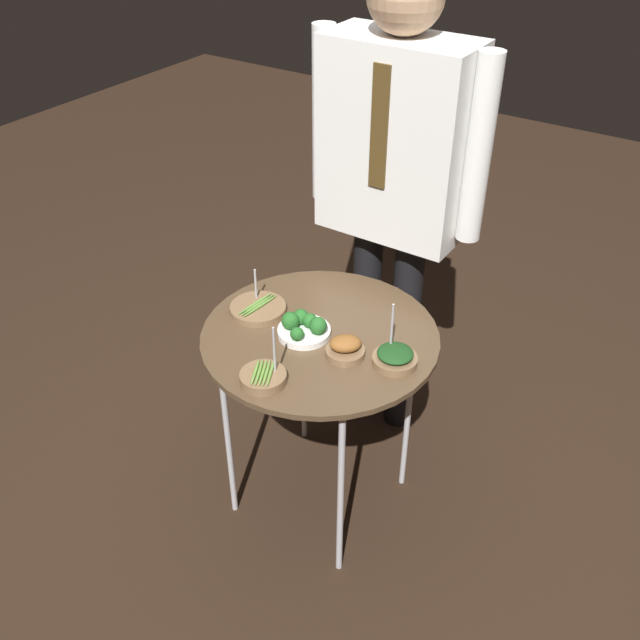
{
  "coord_description": "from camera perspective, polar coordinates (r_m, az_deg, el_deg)",
  "views": [
    {
      "loc": [
        0.92,
        -1.4,
        1.96
      ],
      "look_at": [
        0.0,
        0.0,
        0.76
      ],
      "focal_mm": 40.0,
      "sensor_mm": 36.0,
      "label": 1
    }
  ],
  "objects": [
    {
      "name": "bowl_broccoli_mid_left",
      "position": [
        2.07,
        -1.31,
        -0.58
      ],
      "size": [
        0.16,
        0.16,
        0.07
      ],
      "color": "white",
      "rests_on": "serving_cart"
    },
    {
      "name": "waiter_figure",
      "position": [
        2.31,
        6.02,
        12.31
      ],
      "size": [
        0.61,
        0.23,
        1.66
      ],
      "color": "black",
      "rests_on": "ground_plane"
    },
    {
      "name": "ground_plane",
      "position": [
        2.58,
        0.0,
        -13.78
      ],
      "size": [
        8.0,
        8.0,
        0.0
      ],
      "primitive_type": "plane",
      "color": "black"
    },
    {
      "name": "bowl_spinach_front_center",
      "position": [
        1.98,
        5.98,
        -2.99
      ],
      "size": [
        0.13,
        0.13,
        0.18
      ],
      "color": "brown",
      "rests_on": "serving_cart"
    },
    {
      "name": "bowl_asparagus_back_left",
      "position": [
        2.19,
        -4.98,
        0.94
      ],
      "size": [
        0.17,
        0.17,
        0.12
      ],
      "color": "brown",
      "rests_on": "serving_cart"
    },
    {
      "name": "bowl_asparagus_front_right",
      "position": [
        1.92,
        -4.56,
        -4.56
      ],
      "size": [
        0.13,
        0.13,
        0.17
      ],
      "color": "brown",
      "rests_on": "serving_cart"
    },
    {
      "name": "serving_cart",
      "position": [
        2.12,
        0.0,
        -2.15
      ],
      "size": [
        0.7,
        0.7,
        0.71
      ],
      "color": "brown",
      "rests_on": "ground_plane"
    },
    {
      "name": "bowl_roast_mid_right",
      "position": [
        2.0,
        2.04,
        -2.26
      ],
      "size": [
        0.11,
        0.11,
        0.06
      ],
      "color": "brown",
      "rests_on": "serving_cart"
    }
  ]
}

